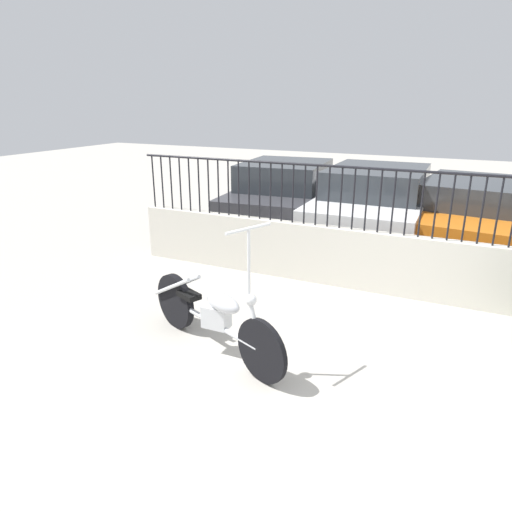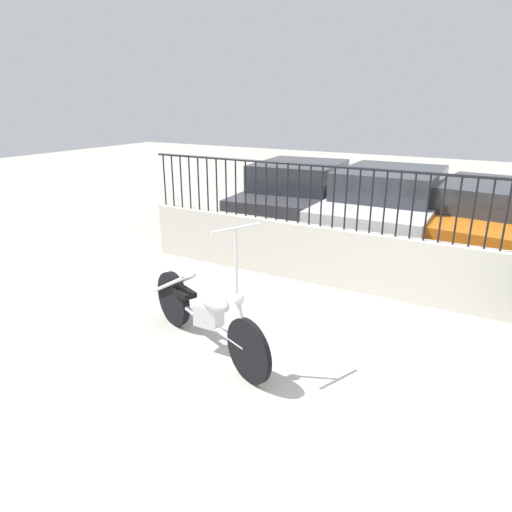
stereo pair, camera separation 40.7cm
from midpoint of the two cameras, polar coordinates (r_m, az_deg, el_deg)
The scene contains 7 objects.
ground_plane at distance 4.19m, azimuth 8.06°, elevation -19.39°, with size 40.00×40.00×0.00m, color #ADA89E.
low_wall at distance 6.49m, azimuth 15.92°, elevation -1.19°, with size 8.35×0.18×0.87m.
fence_railing at distance 6.23m, azimuth 16.75°, elevation 7.51°, with size 8.35×0.04×0.88m.
motorcycle_silver at distance 4.98m, azimuth -8.30°, elevation -7.06°, with size 2.04×0.98×1.51m.
car_dark_grey at distance 9.74m, azimuth 2.61°, elevation 7.71°, with size 2.12×4.06×1.39m.
car_white at distance 8.92m, azimuth 13.56°, elevation 6.31°, with size 1.85×4.26×1.42m.
car_orange at distance 8.90m, azimuth 24.27°, elevation 4.80°, with size 2.24×4.44×1.29m.
Camera 1 is at (0.70, -3.27, 2.58)m, focal length 32.00 mm.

